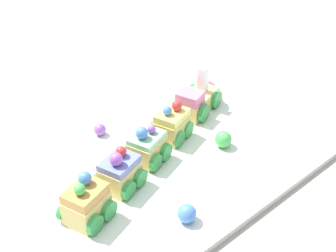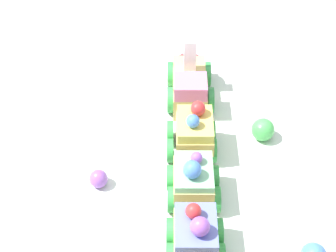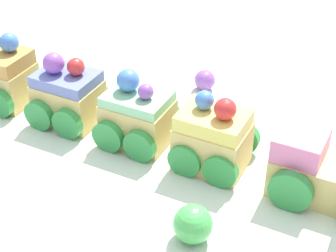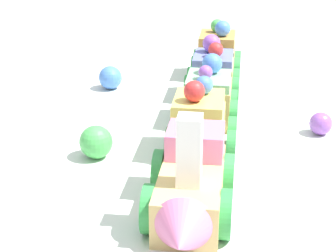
{
  "view_description": "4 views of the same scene",
  "coord_description": "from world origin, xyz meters",
  "px_view_note": "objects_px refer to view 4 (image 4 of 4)",
  "views": [
    {
      "loc": [
        -0.43,
        -0.52,
        0.51
      ],
      "look_at": [
        0.01,
        -0.02,
        0.06
      ],
      "focal_mm": 50.0,
      "sensor_mm": 36.0,
      "label": 1
    },
    {
      "loc": [
        -0.45,
        -0.12,
        0.55
      ],
      "look_at": [
        0.03,
        0.03,
        0.06
      ],
      "focal_mm": 60.0,
      "sensor_mm": 36.0,
      "label": 2
    },
    {
      "loc": [
        0.3,
        -0.31,
        0.33
      ],
      "look_at": [
        0.0,
        -0.02,
        0.04
      ],
      "focal_mm": 60.0,
      "sensor_mm": 36.0,
      "label": 3
    },
    {
      "loc": [
        0.49,
        0.18,
        0.24
      ],
      "look_at": [
        0.04,
        -0.03,
        0.03
      ],
      "focal_mm": 60.0,
      "sensor_mm": 36.0,
      "label": 4
    }
  ],
  "objects_px": {
    "gumball_purple": "(321,124)",
    "gumball_green": "(96,142)",
    "cake_train_locomotive": "(190,190)",
    "cake_car_lemon": "(202,126)",
    "cake_car_mint": "(208,99)",
    "gumball_blue": "(110,78)",
    "cake_car_caramel": "(217,55)",
    "cake_car_blueberry": "(213,75)"
  },
  "relations": [
    {
      "from": "cake_car_lemon",
      "to": "gumball_green",
      "type": "relative_size",
      "value": 2.6
    },
    {
      "from": "cake_train_locomotive",
      "to": "cake_car_blueberry",
      "type": "distance_m",
      "value": 0.27
    },
    {
      "from": "gumball_purple",
      "to": "gumball_blue",
      "type": "distance_m",
      "value": 0.27
    },
    {
      "from": "cake_car_lemon",
      "to": "cake_car_caramel",
      "type": "height_order",
      "value": "cake_car_caramel"
    },
    {
      "from": "gumball_purple",
      "to": "gumball_green",
      "type": "relative_size",
      "value": 0.75
    },
    {
      "from": "cake_car_caramel",
      "to": "gumball_blue",
      "type": "height_order",
      "value": "cake_car_caramel"
    },
    {
      "from": "cake_car_mint",
      "to": "gumball_blue",
      "type": "relative_size",
      "value": 2.78
    },
    {
      "from": "cake_car_lemon",
      "to": "cake_car_mint",
      "type": "distance_m",
      "value": 0.08
    },
    {
      "from": "cake_train_locomotive",
      "to": "gumball_green",
      "type": "bearing_deg",
      "value": -134.0
    },
    {
      "from": "cake_train_locomotive",
      "to": "cake_car_mint",
      "type": "relative_size",
      "value": 1.73
    },
    {
      "from": "cake_car_lemon",
      "to": "cake_car_blueberry",
      "type": "distance_m",
      "value": 0.16
    },
    {
      "from": "cake_car_lemon",
      "to": "gumball_purple",
      "type": "relative_size",
      "value": 3.49
    },
    {
      "from": "cake_car_mint",
      "to": "gumball_blue",
      "type": "bearing_deg",
      "value": -125.78
    },
    {
      "from": "cake_car_mint",
      "to": "cake_car_caramel",
      "type": "relative_size",
      "value": 1.0
    },
    {
      "from": "cake_train_locomotive",
      "to": "cake_car_lemon",
      "type": "xyz_separation_m",
      "value": [
        -0.11,
        -0.04,
        0.0
      ]
    },
    {
      "from": "cake_car_blueberry",
      "to": "cake_car_mint",
      "type": "bearing_deg",
      "value": 0.12
    },
    {
      "from": "gumball_purple",
      "to": "cake_car_caramel",
      "type": "bearing_deg",
      "value": -129.73
    },
    {
      "from": "gumball_purple",
      "to": "gumball_green",
      "type": "distance_m",
      "value": 0.23
    },
    {
      "from": "gumball_purple",
      "to": "gumball_blue",
      "type": "height_order",
      "value": "gumball_blue"
    },
    {
      "from": "gumball_green",
      "to": "cake_car_caramel",
      "type": "bearing_deg",
      "value": 177.66
    },
    {
      "from": "gumball_purple",
      "to": "gumball_blue",
      "type": "xyz_separation_m",
      "value": [
        -0.03,
        -0.27,
        0.0
      ]
    },
    {
      "from": "cake_car_caramel",
      "to": "cake_car_mint",
      "type": "bearing_deg",
      "value": -0.06
    },
    {
      "from": "gumball_purple",
      "to": "gumball_green",
      "type": "height_order",
      "value": "gumball_green"
    },
    {
      "from": "cake_car_lemon",
      "to": "cake_car_mint",
      "type": "relative_size",
      "value": 1.0
    },
    {
      "from": "cake_train_locomotive",
      "to": "gumball_green",
      "type": "relative_size",
      "value": 4.51
    },
    {
      "from": "cake_train_locomotive",
      "to": "cake_car_lemon",
      "type": "distance_m",
      "value": 0.12
    },
    {
      "from": "cake_car_lemon",
      "to": "gumball_purple",
      "type": "height_order",
      "value": "cake_car_lemon"
    },
    {
      "from": "cake_car_mint",
      "to": "gumball_green",
      "type": "bearing_deg",
      "value": -43.33
    },
    {
      "from": "cake_car_caramel",
      "to": "gumball_blue",
      "type": "distance_m",
      "value": 0.15
    },
    {
      "from": "gumball_green",
      "to": "cake_car_mint",
      "type": "bearing_deg",
      "value": 154.37
    },
    {
      "from": "cake_car_lemon",
      "to": "cake_car_blueberry",
      "type": "relative_size",
      "value": 1.0
    },
    {
      "from": "cake_car_mint",
      "to": "gumball_blue",
      "type": "distance_m",
      "value": 0.16
    },
    {
      "from": "cake_train_locomotive",
      "to": "cake_car_mint",
      "type": "distance_m",
      "value": 0.19
    },
    {
      "from": "cake_car_blueberry",
      "to": "cake_car_caramel",
      "type": "xyz_separation_m",
      "value": [
        -0.08,
        -0.02,
        0.0
      ]
    },
    {
      "from": "cake_car_mint",
      "to": "gumball_green",
      "type": "height_order",
      "value": "cake_car_mint"
    },
    {
      "from": "gumball_blue",
      "to": "gumball_green",
      "type": "bearing_deg",
      "value": 27.05
    },
    {
      "from": "cake_car_blueberry",
      "to": "gumball_blue",
      "type": "xyz_separation_m",
      "value": [
        0.03,
        -0.13,
        -0.01
      ]
    },
    {
      "from": "cake_train_locomotive",
      "to": "cake_car_caramel",
      "type": "bearing_deg",
      "value": 179.96
    },
    {
      "from": "cake_car_caramel",
      "to": "gumball_green",
      "type": "distance_m",
      "value": 0.28
    },
    {
      "from": "cake_car_blueberry",
      "to": "gumball_purple",
      "type": "height_order",
      "value": "cake_car_blueberry"
    },
    {
      "from": "cake_car_mint",
      "to": "gumball_green",
      "type": "relative_size",
      "value": 2.6
    },
    {
      "from": "cake_train_locomotive",
      "to": "cake_car_caramel",
      "type": "distance_m",
      "value": 0.36
    }
  ]
}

